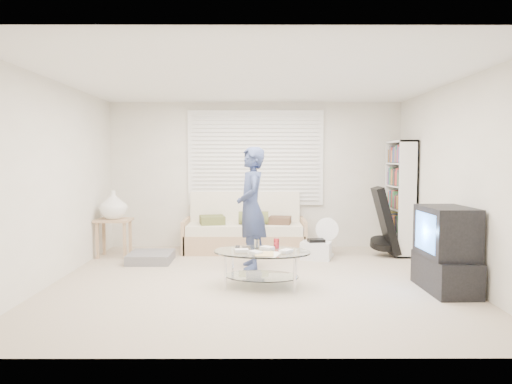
{
  "coord_description": "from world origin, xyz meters",
  "views": [
    {
      "loc": [
        -0.01,
        -5.64,
        1.52
      ],
      "look_at": [
        0.0,
        0.3,
        1.1
      ],
      "focal_mm": 32.0,
      "sensor_mm": 36.0,
      "label": 1
    }
  ],
  "objects_px": {
    "futon_sofa": "(245,232)",
    "tv_unit": "(446,250)",
    "bookshelf": "(400,198)",
    "coffee_table": "(262,258)"
  },
  "relations": [
    {
      "from": "bookshelf",
      "to": "tv_unit",
      "type": "relative_size",
      "value": 1.86
    },
    {
      "from": "tv_unit",
      "to": "coffee_table",
      "type": "xyz_separation_m",
      "value": [
        -2.12,
        0.18,
        -0.13
      ]
    },
    {
      "from": "bookshelf",
      "to": "tv_unit",
      "type": "distance_m",
      "value": 2.14
    },
    {
      "from": "bookshelf",
      "to": "coffee_table",
      "type": "distance_m",
      "value": 3.01
    },
    {
      "from": "futon_sofa",
      "to": "tv_unit",
      "type": "relative_size",
      "value": 2.04
    },
    {
      "from": "coffee_table",
      "to": "tv_unit",
      "type": "bearing_deg",
      "value": -4.72
    },
    {
      "from": "futon_sofa",
      "to": "bookshelf",
      "type": "distance_m",
      "value": 2.58
    },
    {
      "from": "futon_sofa",
      "to": "coffee_table",
      "type": "bearing_deg",
      "value": -83.21
    },
    {
      "from": "bookshelf",
      "to": "coffee_table",
      "type": "relative_size",
      "value": 1.47
    },
    {
      "from": "futon_sofa",
      "to": "tv_unit",
      "type": "distance_m",
      "value": 3.32
    }
  ]
}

